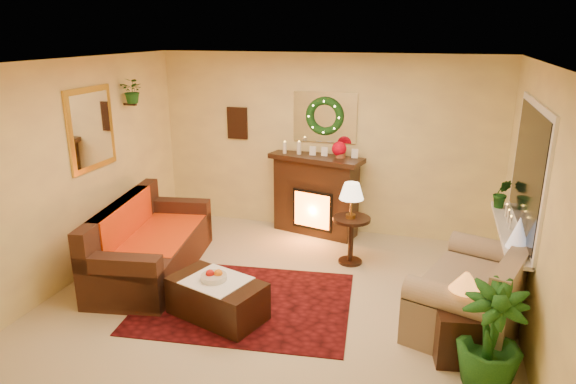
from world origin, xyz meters
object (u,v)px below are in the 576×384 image
(loveseat, at_px, (475,285))
(side_table_round, at_px, (351,239))
(end_table_square, at_px, (458,333))
(fireplace, at_px, (316,197))
(sofa, at_px, (152,240))
(coffee_table, at_px, (217,299))

(loveseat, height_order, side_table_round, loveseat)
(end_table_square, bearing_deg, loveseat, 76.64)
(loveseat, distance_m, side_table_round, 1.80)
(side_table_round, relative_size, end_table_square, 1.26)
(fireplace, height_order, loveseat, fireplace)
(sofa, xyz_separation_m, fireplace, (1.63, 1.85, 0.12))
(loveseat, xyz_separation_m, side_table_round, (-1.45, 1.06, -0.09))
(fireplace, relative_size, loveseat, 0.75)
(fireplace, relative_size, coffee_table, 1.22)
(side_table_round, bearing_deg, coffee_table, -123.22)
(sofa, distance_m, coffee_table, 1.43)
(fireplace, height_order, coffee_table, fireplace)
(side_table_round, xyz_separation_m, end_table_square, (1.28, -1.76, -0.05))
(coffee_table, bearing_deg, side_table_round, 75.13)
(end_table_square, bearing_deg, fireplace, 126.45)
(loveseat, xyz_separation_m, coffee_table, (-2.56, -0.65, -0.21))
(fireplace, xyz_separation_m, coffee_table, (-0.43, -2.60, -0.34))
(end_table_square, bearing_deg, sofa, 167.22)
(fireplace, height_order, end_table_square, fireplace)
(sofa, relative_size, side_table_round, 3.35)
(side_table_round, height_order, coffee_table, side_table_round)
(sofa, xyz_separation_m, end_table_square, (3.59, -0.81, -0.16))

